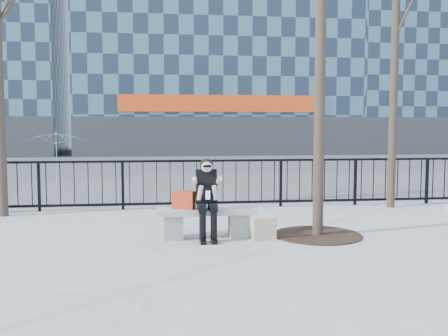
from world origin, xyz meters
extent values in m
plane|color=gray|center=(0.00, 0.00, 0.00)|extent=(120.00, 120.00, 0.00)
cube|color=#474747|center=(0.00, 15.00, 0.00)|extent=(60.00, 23.00, 0.01)
cube|color=black|center=(0.00, 3.00, 1.08)|extent=(14.00, 0.05, 0.05)
cube|color=black|center=(0.00, 3.00, 0.12)|extent=(14.00, 0.05, 0.05)
cube|color=#2D2D30|center=(3.00, 21.96, 1.20)|extent=(18.00, 0.08, 2.40)
cube|color=#BC360C|center=(3.00, 21.90, 3.20)|extent=(12.60, 0.12, 1.00)
cube|color=#45676F|center=(20.00, 27.00, 10.00)|extent=(16.00, 10.00, 20.00)
cylinder|color=black|center=(1.90, -0.10, 3.75)|extent=(0.18, 0.18, 7.50)
cylinder|color=black|center=(4.50, 2.60, 3.50)|extent=(0.18, 0.18, 7.00)
cylinder|color=black|center=(1.90, -0.10, 0.01)|extent=(1.50, 1.50, 0.02)
cube|color=slate|center=(-0.55, 0.00, 0.20)|extent=(0.32, 0.38, 0.40)
cube|color=slate|center=(0.55, 0.00, 0.20)|extent=(0.32, 0.38, 0.40)
cube|color=gray|center=(0.00, 0.00, 0.45)|extent=(1.65, 0.46, 0.09)
cube|color=#A93114|center=(-0.37, 0.02, 0.64)|extent=(0.40, 0.30, 0.30)
cube|color=beige|center=(0.92, -0.31, 0.18)|extent=(0.40, 0.18, 0.37)
imported|color=#C3D22E|center=(-3.86, 7.15, 0.86)|extent=(1.92, 1.96, 1.72)
camera|label=1|loc=(-0.73, -8.22, 1.88)|focal=40.00mm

